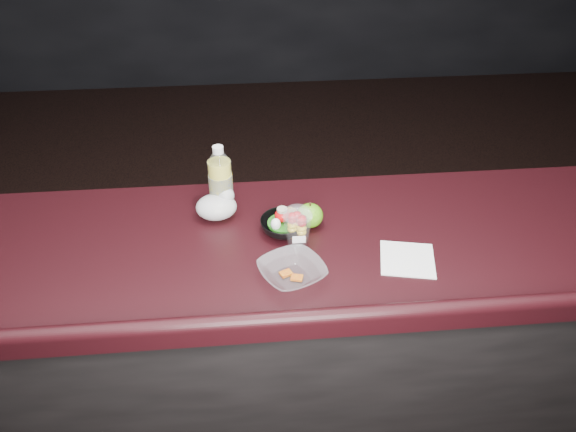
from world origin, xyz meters
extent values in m
cube|color=black|center=(0.00, 0.30, 0.49)|extent=(4.00, 0.65, 0.98)
cube|color=black|center=(0.00, 0.30, 1.00)|extent=(4.06, 0.71, 0.04)
cylinder|color=yellow|center=(-0.13, 0.49, 1.11)|extent=(0.07, 0.07, 0.19)
cylinder|color=white|center=(-0.13, 0.49, 1.11)|extent=(0.08, 0.08, 0.19)
cone|color=white|center=(-0.13, 0.49, 1.22)|extent=(0.07, 0.07, 0.03)
cylinder|color=white|center=(-0.13, 0.49, 1.25)|extent=(0.04, 0.04, 0.02)
cylinder|color=#072D99|center=(-0.13, 0.49, 1.11)|extent=(0.08, 0.08, 0.09)
ellipsoid|color=white|center=(0.10, 0.29, 1.13)|extent=(0.09, 0.09, 0.05)
ellipsoid|color=#34760D|center=(0.15, 0.37, 1.06)|extent=(0.09, 0.09, 0.08)
cylinder|color=black|center=(0.15, 0.37, 1.10)|extent=(0.01, 0.01, 0.01)
ellipsoid|color=silver|center=(-0.15, 0.45, 1.06)|extent=(0.14, 0.11, 0.08)
sphere|color=silver|center=(-0.12, 0.47, 1.09)|extent=(0.06, 0.06, 0.06)
imported|color=black|center=(0.06, 0.35, 1.04)|extent=(0.19, 0.19, 0.05)
cylinder|color=#0F470C|center=(0.06, 0.35, 1.05)|extent=(0.10, 0.10, 0.01)
ellipsoid|color=red|center=(0.06, 0.36, 1.08)|extent=(0.05, 0.05, 0.04)
cylinder|color=beige|center=(0.06, 0.36, 1.10)|extent=(0.03, 0.03, 0.01)
ellipsoid|color=white|center=(0.04, 0.33, 1.07)|extent=(0.03, 0.03, 0.04)
imported|color=silver|center=(0.07, 0.13, 1.04)|extent=(0.24, 0.24, 0.05)
cube|color=#990F0C|center=(0.05, 0.14, 1.03)|extent=(0.04, 0.04, 0.01)
cube|color=#990F0C|center=(0.08, 0.11, 1.03)|extent=(0.04, 0.03, 0.01)
cube|color=white|center=(0.43, 0.18, 1.02)|extent=(0.19, 0.19, 0.00)
camera|label=1|loc=(-0.05, -1.08, 2.13)|focal=35.00mm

